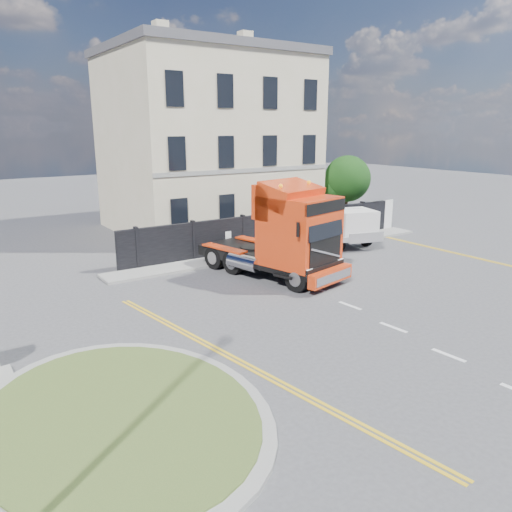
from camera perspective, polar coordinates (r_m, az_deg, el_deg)
ground at (r=18.10m, az=3.04°, el=-7.13°), size 120.00×120.00×0.00m
traffic_island at (r=12.74m, az=-15.27°, el=-17.20°), size 6.80×6.80×0.17m
hoarding_fence at (r=28.53m, az=2.83°, el=3.03°), size 18.80×0.25×2.00m
georgian_building at (r=34.02m, az=-5.57°, el=12.94°), size 12.30×10.30×12.80m
tree at (r=35.58m, az=10.14°, el=8.45°), size 3.20×3.20×4.80m
pavement_far at (r=27.71m, az=2.99°, el=0.69°), size 20.00×1.60×0.12m
truck at (r=22.29m, az=3.58°, el=2.18°), size 4.21×7.57×4.28m
flatbed_pickup at (r=28.97m, az=10.20°, el=3.38°), size 3.45×5.73×2.21m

